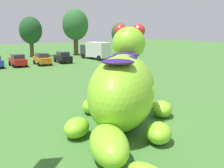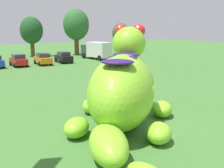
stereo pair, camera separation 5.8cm
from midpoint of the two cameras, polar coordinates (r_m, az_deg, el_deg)
ground_plane at (r=15.66m, az=7.72°, el=-8.50°), size 160.00×160.00×0.00m
giant_inflatable_creature at (r=14.72m, az=2.38°, el=-1.29°), size 8.28×10.33×5.67m
car_red at (r=40.37m, az=-19.31°, el=4.82°), size 2.07×4.17×1.72m
car_orange at (r=40.99m, az=-14.51°, el=5.21°), size 2.18×4.22×1.72m
car_black at (r=42.71m, az=-10.27°, el=5.67°), size 2.18×4.22×1.72m
box_truck at (r=46.66m, az=-3.31°, el=7.28°), size 2.82×6.56×2.95m
tree_centre_left at (r=52.72m, az=-16.79°, el=10.87°), size 4.17×4.17×7.41m
tree_centre at (r=54.15m, az=-7.64°, el=12.40°), size 5.08×5.08×9.01m
tree_centre_right at (r=58.32m, az=1.87°, el=10.74°), size 3.57×3.57×6.33m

